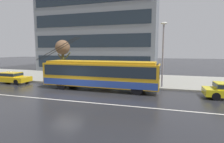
{
  "coord_description": "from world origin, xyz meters",
  "views": [
    {
      "loc": [
        7.76,
        -12.8,
        3.78
      ],
      "look_at": [
        2.92,
        3.65,
        1.76
      ],
      "focal_mm": 28.36,
      "sensor_mm": 36.0,
      "label": 1
    }
  ],
  "objects_px": {
    "trolleybus": "(100,74)",
    "taxi_queued_behind_bus": "(11,77)",
    "pedestrian_approaching_curb": "(105,69)",
    "street_lamp": "(163,49)",
    "bus_shelter": "(103,66)",
    "pedestrian_at_shelter": "(139,75)",
    "street_tree_bare": "(63,49)"
  },
  "relations": [
    {
      "from": "bus_shelter",
      "to": "street_lamp",
      "type": "relative_size",
      "value": 0.56
    },
    {
      "from": "pedestrian_approaching_curb",
      "to": "trolleybus",
      "type": "bearing_deg",
      "value": -80.9
    },
    {
      "from": "taxi_queued_behind_bus",
      "to": "pedestrian_at_shelter",
      "type": "xyz_separation_m",
      "value": [
        14.64,
        2.53,
        0.43
      ]
    },
    {
      "from": "taxi_queued_behind_bus",
      "to": "bus_shelter",
      "type": "bearing_deg",
      "value": 17.47
    },
    {
      "from": "trolleybus",
      "to": "taxi_queued_behind_bus",
      "type": "xyz_separation_m",
      "value": [
        -11.24,
        0.33,
        -0.83
      ]
    },
    {
      "from": "trolleybus",
      "to": "bus_shelter",
      "type": "xyz_separation_m",
      "value": [
        -0.93,
        3.57,
        0.43
      ]
    },
    {
      "from": "taxi_queued_behind_bus",
      "to": "pedestrian_at_shelter",
      "type": "bearing_deg",
      "value": 9.81
    },
    {
      "from": "trolleybus",
      "to": "pedestrian_approaching_curb",
      "type": "xyz_separation_m",
      "value": [
        -0.5,
        3.14,
        0.19
      ]
    },
    {
      "from": "trolleybus",
      "to": "street_lamp",
      "type": "relative_size",
      "value": 1.99
    },
    {
      "from": "taxi_queued_behind_bus",
      "to": "bus_shelter",
      "type": "distance_m",
      "value": 10.87
    },
    {
      "from": "pedestrian_approaching_curb",
      "to": "street_lamp",
      "type": "height_order",
      "value": "street_lamp"
    },
    {
      "from": "bus_shelter",
      "to": "street_lamp",
      "type": "xyz_separation_m",
      "value": [
        6.72,
        -1.23,
        1.98
      ]
    },
    {
      "from": "street_tree_bare",
      "to": "pedestrian_at_shelter",
      "type": "bearing_deg",
      "value": -4.64
    },
    {
      "from": "taxi_queued_behind_bus",
      "to": "street_tree_bare",
      "type": "bearing_deg",
      "value": 33.96
    },
    {
      "from": "bus_shelter",
      "to": "pedestrian_at_shelter",
      "type": "bearing_deg",
      "value": -9.32
    },
    {
      "from": "pedestrian_at_shelter",
      "to": "street_tree_bare",
      "type": "relative_size",
      "value": 0.34
    },
    {
      "from": "bus_shelter",
      "to": "street_lamp",
      "type": "height_order",
      "value": "street_lamp"
    },
    {
      "from": "taxi_queued_behind_bus",
      "to": "bus_shelter",
      "type": "relative_size",
      "value": 1.22
    },
    {
      "from": "bus_shelter",
      "to": "trolleybus",
      "type": "bearing_deg",
      "value": -75.34
    },
    {
      "from": "trolleybus",
      "to": "taxi_queued_behind_bus",
      "type": "distance_m",
      "value": 11.27
    },
    {
      "from": "taxi_queued_behind_bus",
      "to": "pedestrian_at_shelter",
      "type": "height_order",
      "value": "pedestrian_at_shelter"
    },
    {
      "from": "street_tree_bare",
      "to": "pedestrian_approaching_curb",
      "type": "bearing_deg",
      "value": -5.03
    },
    {
      "from": "taxi_queued_behind_bus",
      "to": "trolleybus",
      "type": "bearing_deg",
      "value": -1.68
    },
    {
      "from": "pedestrian_at_shelter",
      "to": "bus_shelter",
      "type": "bearing_deg",
      "value": 170.68
    },
    {
      "from": "pedestrian_at_shelter",
      "to": "street_lamp",
      "type": "xyz_separation_m",
      "value": [
        2.38,
        -0.52,
        2.81
      ]
    },
    {
      "from": "street_tree_bare",
      "to": "taxi_queued_behind_bus",
      "type": "bearing_deg",
      "value": -146.04
    },
    {
      "from": "taxi_queued_behind_bus",
      "to": "pedestrian_approaching_curb",
      "type": "height_order",
      "value": "pedestrian_approaching_curb"
    },
    {
      "from": "bus_shelter",
      "to": "pedestrian_at_shelter",
      "type": "distance_m",
      "value": 4.48
    },
    {
      "from": "street_lamp",
      "to": "street_tree_bare",
      "type": "relative_size",
      "value": 1.29
    },
    {
      "from": "trolleybus",
      "to": "bus_shelter",
      "type": "relative_size",
      "value": 3.53
    },
    {
      "from": "pedestrian_approaching_curb",
      "to": "bus_shelter",
      "type": "bearing_deg",
      "value": 134.8
    },
    {
      "from": "trolleybus",
      "to": "taxi_queued_behind_bus",
      "type": "height_order",
      "value": "trolleybus"
    }
  ]
}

